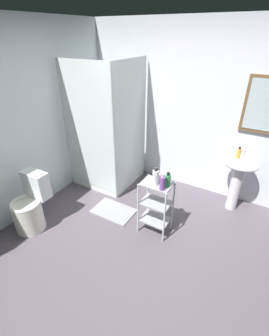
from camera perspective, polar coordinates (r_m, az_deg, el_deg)
name	(u,v)px	position (r m, az deg, el deg)	size (l,w,h in m)	color
ground_plane	(137,259)	(2.99, 0.72, -20.95)	(4.20, 4.20, 0.02)	#554C56
wall_back	(201,113)	(3.76, 15.46, 12.54)	(4.20, 0.14, 2.50)	white
wall_left	(9,129)	(3.40, -27.69, 8.30)	(0.10, 4.20, 2.50)	white
shower_stall	(110,158)	(4.01, -5.92, 2.31)	(0.92, 0.92, 2.00)	white
pedestal_sink	(238,174)	(3.61, 23.47, -1.42)	(0.46, 0.37, 0.81)	white
sink_faucet	(244,153)	(3.60, 24.68, 3.27)	(0.03, 0.03, 0.10)	silver
toilet	(30,207)	(3.43, -23.55, -8.55)	(0.37, 0.49, 0.76)	white
storage_cart	(156,204)	(3.02, 5.07, -8.46)	(0.38, 0.28, 0.74)	silver
hand_soap_bottle	(239,153)	(3.51, 23.55, 3.26)	(0.05, 0.05, 0.16)	gold
lotion_bottle_white	(156,177)	(2.77, 5.05, -2.19)	(0.07, 0.07, 0.23)	white
body_wash_bottle_green	(168,180)	(2.77, 7.95, -2.90)	(0.06, 0.06, 0.18)	#309553
conditioner_bottle_purple	(162,183)	(2.70, 6.67, -3.50)	(0.06, 0.06, 0.21)	purple
rinse_cup	(162,178)	(2.88, 6.51, -2.27)	(0.08, 0.08, 0.09)	silver
bath_mat	(113,211)	(3.58, -5.02, -10.17)	(0.60, 0.40, 0.02)	gray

